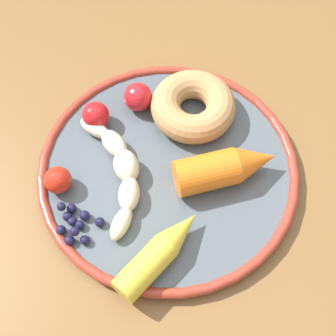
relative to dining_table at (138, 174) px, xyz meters
The scene contains 11 objects.
ground_plane 0.69m from the dining_table, ahead, with size 6.00×6.00×0.00m, color #323A37.
dining_table is the anchor object (origin of this frame).
plate 0.11m from the dining_table, 150.82° to the right, with size 0.32×0.32×0.02m.
banana 0.12m from the dining_table, 146.51° to the left, with size 0.18×0.06×0.03m.
carrot_orange 0.17m from the dining_table, 132.59° to the right, with size 0.05×0.12×0.04m.
carrot_yellow 0.19m from the dining_table, behind, with size 0.09×0.12×0.03m.
donut 0.14m from the dining_table, 80.78° to the right, with size 0.11×0.11×0.04m, color tan.
blueberry_pile 0.17m from the dining_table, 135.39° to the left, with size 0.05×0.06×0.02m.
tomato_near 0.12m from the dining_table, 22.71° to the right, with size 0.04×0.04×0.04m, color red.
tomato_mid 0.12m from the dining_table, 45.54° to the left, with size 0.03×0.03×0.03m, color red.
tomato_far 0.15m from the dining_table, 110.99° to the left, with size 0.03×0.03×0.03m, color red.
Camera 1 is at (-0.32, 0.05, 1.29)m, focal length 51.35 mm.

